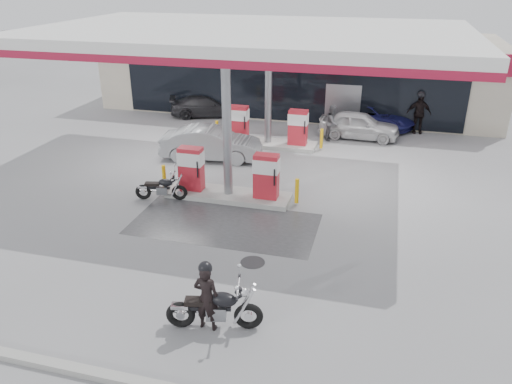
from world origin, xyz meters
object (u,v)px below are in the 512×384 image
at_px(hatchback_silver, 211,143).
at_px(parked_car_right, 374,116).
at_px(parked_motorcycle, 162,189).
at_px(sedan_white, 359,125).
at_px(attendant, 333,123).
at_px(pump_island_far, 268,131).
at_px(biker_main, 207,298).
at_px(main_motorcycle, 216,309).
at_px(pump_island_near, 228,179).
at_px(biker_walking, 419,114).
at_px(parked_car_left, 206,106).

distance_m(hatchback_silver, parked_car_right, 9.38).
distance_m(parked_motorcycle, hatchback_silver, 4.41).
distance_m(sedan_white, attendant, 1.34).
xyz_separation_m(pump_island_far, biker_main, (1.73, -12.95, 0.12)).
xyz_separation_m(biker_main, hatchback_silver, (-3.67, 10.55, -0.13)).
bearing_deg(attendant, main_motorcycle, -166.58).
bearing_deg(main_motorcycle, parked_car_right, 68.10).
bearing_deg(parked_motorcycle, hatchback_silver, 73.37).
bearing_deg(hatchback_silver, pump_island_far, -46.43).
height_order(biker_main, parked_motorcycle, biker_main).
xyz_separation_m(main_motorcycle, parked_motorcycle, (-4.16, 6.12, -0.08)).
relative_size(pump_island_far, parked_car_right, 1.20).
bearing_deg(biker_main, hatchback_silver, -68.04).
xyz_separation_m(pump_island_near, hatchback_silver, (-1.93, 3.60, -0.00)).
xyz_separation_m(hatchback_silver, biker_walking, (8.72, 6.20, 0.29)).
bearing_deg(biker_main, main_motorcycle, -162.92).
relative_size(parked_motorcycle, hatchback_silver, 0.43).
bearing_deg(parked_car_right, attendant, 169.56).
relative_size(pump_island_near, parked_car_right, 1.20).
bearing_deg(parked_car_left, pump_island_near, -176.66).
height_order(pump_island_far, parked_motorcycle, pump_island_far).
bearing_deg(parked_car_left, attendant, -128.58).
height_order(biker_main, hatchback_silver, biker_main).
distance_m(main_motorcycle, biker_main, 0.38).
distance_m(sedan_white, parked_car_left, 8.69).
bearing_deg(pump_island_near, biker_main, -75.99).
distance_m(main_motorcycle, sedan_white, 15.25).
distance_m(hatchback_silver, parked_car_left, 6.90).
bearing_deg(sedan_white, hatchback_silver, 130.61).
relative_size(pump_island_near, parked_car_left, 1.29).
relative_size(attendant, biker_walking, 0.84).
bearing_deg(hatchback_silver, parked_car_right, -51.81).
distance_m(attendant, hatchback_silver, 6.24).
relative_size(sedan_white, attendant, 2.29).
relative_size(attendant, parked_car_left, 0.42).
bearing_deg(main_motorcycle, hatchback_silver, 97.14).
distance_m(pump_island_near, parked_car_right, 11.31).
relative_size(pump_island_far, biker_walking, 2.57).
relative_size(pump_island_far, sedan_white, 1.34).
bearing_deg(parked_car_right, hatchback_silver, 159.92).
height_order(biker_main, sedan_white, biker_main).
bearing_deg(sedan_white, attendant, 116.17).
xyz_separation_m(biker_main, parked_car_right, (2.88, 17.27, -0.24)).
bearing_deg(parked_car_right, pump_island_far, 157.30).
height_order(biker_main, parked_car_right, biker_main).
bearing_deg(parked_car_left, hatchback_silver, -179.04).
xyz_separation_m(biker_main, sedan_white, (2.27, 15.15, -0.18)).
height_order(parked_motorcycle, parked_car_left, parked_car_left).
height_order(sedan_white, hatchback_silver, hatchback_silver).
distance_m(parked_motorcycle, parked_car_right, 13.05).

